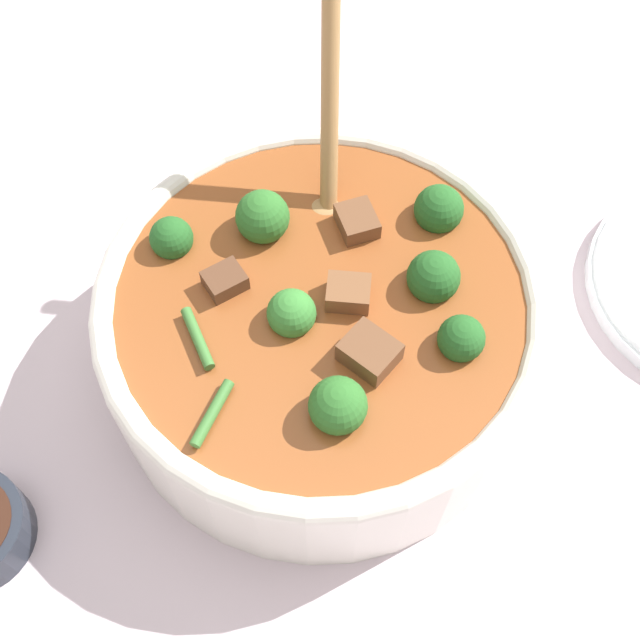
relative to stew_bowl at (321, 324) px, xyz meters
The scene contains 2 objects.
ground_plane 0.06m from the stew_bowl, 126.50° to the right, with size 4.00×4.00×0.00m, color silver.
stew_bowl is the anchor object (origin of this frame).
Camera 1 is at (0.02, -0.28, 0.53)m, focal length 45.00 mm.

